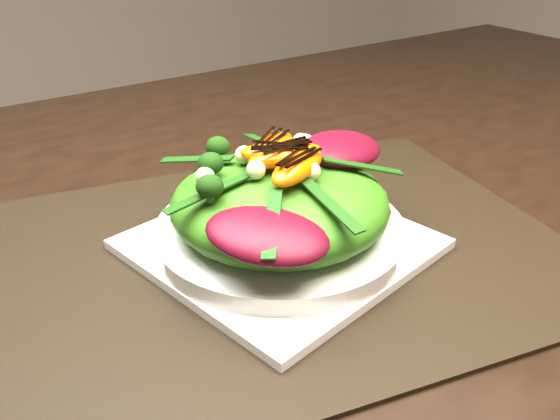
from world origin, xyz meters
TOP-DOWN VIEW (x-y plane):
  - dining_table at (0.00, 0.00)m, footprint 1.60×0.90m
  - placemat at (-0.27, -0.16)m, footprint 0.61×0.51m
  - plate_base at (-0.27, -0.16)m, footprint 0.28×0.28m
  - salad_bowl at (-0.27, -0.16)m, footprint 0.27×0.27m
  - lettuce_mound at (-0.27, -0.16)m, footprint 0.26×0.26m
  - radicchio_leaf at (-0.19, -0.15)m, footprint 0.11×0.08m
  - orange_segment at (-0.29, -0.13)m, footprint 0.07×0.04m
  - broccoli_floret at (-0.33, -0.12)m, footprint 0.04×0.04m
  - macadamia_nut at (-0.25, -0.21)m, footprint 0.02×0.02m
  - balsamic_drizzle at (-0.29, -0.13)m, footprint 0.05×0.01m

SIDE VIEW (x-z plane):
  - dining_table at x=0.00m, z-range 0.35..1.10m
  - placemat at x=-0.27m, z-range 0.75..0.75m
  - plate_base at x=-0.27m, z-range 0.75..0.76m
  - salad_bowl at x=-0.27m, z-range 0.76..0.78m
  - lettuce_mound at x=-0.27m, z-range 0.77..0.84m
  - radicchio_leaf at x=-0.19m, z-range 0.83..0.85m
  - macadamia_nut at x=-0.25m, z-range 0.83..0.85m
  - broccoli_floret at x=-0.33m, z-range 0.83..0.86m
  - orange_segment at x=-0.29m, z-range 0.84..0.85m
  - balsamic_drizzle at x=-0.29m, z-range 0.85..0.86m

